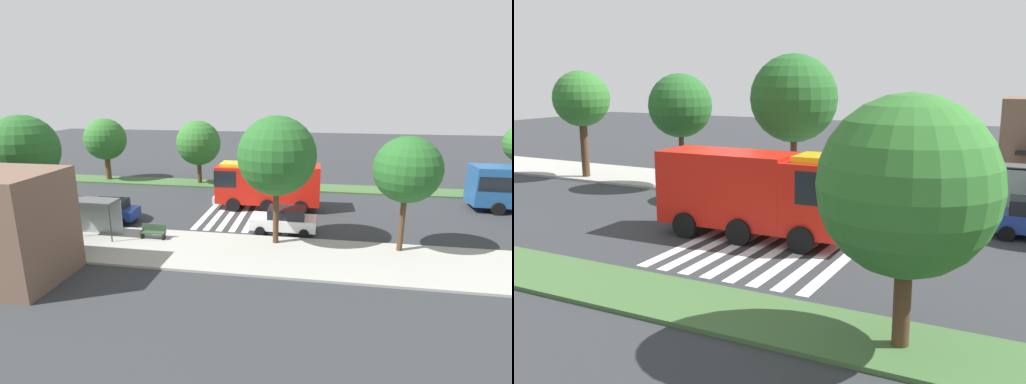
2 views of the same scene
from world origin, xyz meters
TOP-DOWN VIEW (x-y plane):
  - ground_plane at (0.00, 0.00)m, footprint 120.00×120.00m
  - sidewalk at (0.00, 8.81)m, footprint 60.00×5.52m
  - median_strip at (0.00, -7.55)m, footprint 60.00×3.00m
  - crosswalk at (2.47, 0.00)m, footprint 6.75×10.89m
  - fire_truck at (1.50, -0.33)m, footprint 8.46×2.90m
  - parked_car_west at (-0.60, 4.85)m, footprint 4.36×2.15m
  - parked_car_mid at (12.17, 4.85)m, footprint 4.41×2.20m
  - bus_stop_shelter at (11.48, 7.65)m, footprint 3.50×1.40m
  - bench_near_shelter at (7.48, 7.63)m, footprint 1.60×0.50m
  - street_lamp at (16.40, 6.65)m, footprint 0.36×0.36m
  - sidewalk_tree_west at (-7.61, 7.05)m, footprint 3.75×3.75m
  - sidewalk_tree_center at (-0.28, 7.05)m, footprint 4.68×4.68m
  - sidewalk_tree_east at (16.40, 7.05)m, footprint 4.51×4.51m
  - median_tree_west at (9.23, -7.55)m, footprint 4.43×4.43m
  - median_tree_center at (19.31, -7.55)m, footprint 4.29×4.29m

SIDE VIEW (x-z plane):
  - ground_plane at x=0.00m, z-range 0.00..0.00m
  - crosswalk at x=2.47m, z-range 0.00..0.01m
  - sidewalk at x=0.00m, z-range 0.00..0.14m
  - median_strip at x=0.00m, z-range 0.00..0.14m
  - bench_near_shelter at x=7.48m, z-range 0.14..1.04m
  - parked_car_mid at x=12.17m, z-range 0.02..1.71m
  - parked_car_west at x=-0.60m, z-range 0.02..1.75m
  - bus_stop_shelter at x=11.48m, z-range 0.66..3.12m
  - fire_truck at x=1.50m, z-range 0.21..3.92m
  - street_lamp at x=16.40m, z-range 0.71..7.50m
  - median_tree_west at x=9.23m, z-range 1.05..7.33m
  - median_tree_center at x=19.31m, z-range 1.16..7.56m
  - sidewalk_tree_west at x=-7.61m, z-range 1.60..8.32m
  - sidewalk_tree_east at x=16.40m, z-range 1.66..9.30m
  - sidewalk_tree_center at x=-0.28m, z-range 1.66..9.40m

